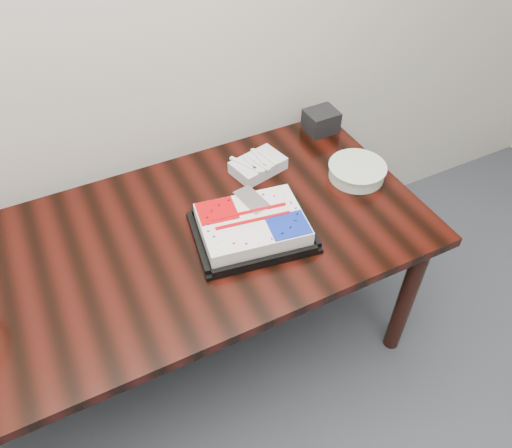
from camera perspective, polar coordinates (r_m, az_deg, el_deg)
name	(u,v)px	position (r m, az deg, el deg)	size (l,w,h in m)	color
table	(183,255)	(1.86, -8.34, -3.51)	(1.80, 0.90, 0.75)	black
cake_tray	(252,227)	(1.76, -0.44, -0.31)	(0.46, 0.39, 0.09)	black
plate_stack	(357,171)	(2.05, 11.45, 5.94)	(0.23, 0.23, 0.06)	white
fork_bag	(258,165)	(2.04, 0.23, 6.77)	(0.23, 0.18, 0.06)	silver
napkin_box	(321,121)	(2.28, 7.44, 11.60)	(0.14, 0.12, 0.10)	black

